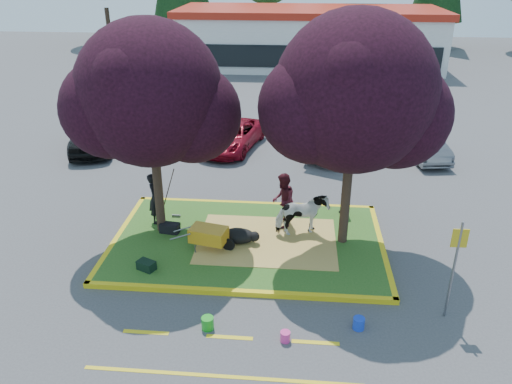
# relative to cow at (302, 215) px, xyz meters

# --- Properties ---
(ground) EXTENTS (90.00, 90.00, 0.00)m
(ground) POSITION_rel_cow_xyz_m (-1.63, -0.48, -0.82)
(ground) COLOR #424244
(ground) RESTS_ON ground
(median_island) EXTENTS (8.00, 5.00, 0.15)m
(median_island) POSITION_rel_cow_xyz_m (-1.63, -0.48, -0.75)
(median_island) COLOR #265A1C
(median_island) RESTS_ON ground
(curb_near) EXTENTS (8.30, 0.16, 0.15)m
(curb_near) POSITION_rel_cow_xyz_m (-1.63, -3.06, -0.75)
(curb_near) COLOR yellow
(curb_near) RESTS_ON ground
(curb_far) EXTENTS (8.30, 0.16, 0.15)m
(curb_far) POSITION_rel_cow_xyz_m (-1.63, 2.10, -0.75)
(curb_far) COLOR yellow
(curb_far) RESTS_ON ground
(curb_left) EXTENTS (0.16, 5.30, 0.15)m
(curb_left) POSITION_rel_cow_xyz_m (-5.71, -0.48, -0.75)
(curb_left) COLOR yellow
(curb_left) RESTS_ON ground
(curb_right) EXTENTS (0.16, 5.30, 0.15)m
(curb_right) POSITION_rel_cow_xyz_m (2.45, -0.48, -0.75)
(curb_right) COLOR yellow
(curb_right) RESTS_ON ground
(straw_bedding) EXTENTS (4.20, 3.00, 0.01)m
(straw_bedding) POSITION_rel_cow_xyz_m (-1.03, -0.48, -0.67)
(straw_bedding) COLOR #D8B759
(straw_bedding) RESTS_ON median_island
(tree_purple_left) EXTENTS (5.06, 4.20, 6.51)m
(tree_purple_left) POSITION_rel_cow_xyz_m (-4.41, -0.10, 3.53)
(tree_purple_left) COLOR black
(tree_purple_left) RESTS_ON median_island
(tree_purple_right) EXTENTS (5.30, 4.40, 6.82)m
(tree_purple_right) POSITION_rel_cow_xyz_m (1.29, -0.30, 3.74)
(tree_purple_right) COLOR black
(tree_purple_right) RESTS_ON median_island
(fire_lane_stripe_a) EXTENTS (1.10, 0.12, 0.01)m
(fire_lane_stripe_a) POSITION_rel_cow_xyz_m (-3.63, -4.68, -0.82)
(fire_lane_stripe_a) COLOR yellow
(fire_lane_stripe_a) RESTS_ON ground
(fire_lane_stripe_b) EXTENTS (1.10, 0.12, 0.01)m
(fire_lane_stripe_b) POSITION_rel_cow_xyz_m (-1.63, -4.68, -0.82)
(fire_lane_stripe_b) COLOR yellow
(fire_lane_stripe_b) RESTS_ON ground
(fire_lane_stripe_c) EXTENTS (1.10, 0.12, 0.01)m
(fire_lane_stripe_c) POSITION_rel_cow_xyz_m (0.37, -4.68, -0.82)
(fire_lane_stripe_c) COLOR yellow
(fire_lane_stripe_c) RESTS_ON ground
(fire_lane_long) EXTENTS (6.00, 0.10, 0.01)m
(fire_lane_long) POSITION_rel_cow_xyz_m (-1.63, -5.88, -0.82)
(fire_lane_long) COLOR yellow
(fire_lane_long) RESTS_ON ground
(retail_building) EXTENTS (20.40, 8.40, 4.40)m
(retail_building) POSITION_rel_cow_xyz_m (0.37, 27.51, 1.43)
(retail_building) COLOR silver
(retail_building) RESTS_ON ground
(cow) EXTENTS (1.75, 1.22, 1.35)m
(cow) POSITION_rel_cow_xyz_m (0.00, 0.00, 0.00)
(cow) COLOR silver
(cow) RESTS_ON median_island
(calf) EXTENTS (1.06, 0.61, 0.45)m
(calf) POSITION_rel_cow_xyz_m (-1.91, -0.65, -0.45)
(calf) COLOR black
(calf) RESTS_ON median_island
(handler) EXTENTS (0.47, 0.66, 1.70)m
(handler) POSITION_rel_cow_xyz_m (-4.72, 0.43, 0.18)
(handler) COLOR black
(handler) RESTS_ON median_island
(visitor_a) EXTENTS (0.72, 0.91, 1.81)m
(visitor_a) POSITION_rel_cow_xyz_m (-0.60, 0.50, 0.23)
(visitor_a) COLOR #47141D
(visitor_a) RESTS_ON median_island
(visitor_b) EXTENTS (0.39, 0.68, 1.09)m
(visitor_b) POSITION_rel_cow_xyz_m (1.42, 1.53, -0.13)
(visitor_b) COLOR black
(visitor_b) RESTS_ON median_island
(wheelbarrow) EXTENTS (1.91, 0.85, 0.72)m
(wheelbarrow) POSITION_rel_cow_xyz_m (-2.71, -1.13, -0.18)
(wheelbarrow) COLOR black
(wheelbarrow) RESTS_ON median_island
(gear_bag_dark) EXTENTS (0.64, 0.40, 0.30)m
(gear_bag_dark) POSITION_rel_cow_xyz_m (-4.13, -0.22, -0.52)
(gear_bag_dark) COLOR black
(gear_bag_dark) RESTS_ON median_island
(gear_bag_green) EXTENTS (0.58, 0.49, 0.26)m
(gear_bag_green) POSITION_rel_cow_xyz_m (-4.28, -2.32, -0.54)
(gear_bag_green) COLOR black
(gear_bag_green) RESTS_ON median_island
(sign_post) EXTENTS (0.37, 0.06, 2.65)m
(sign_post) POSITION_rel_cow_xyz_m (3.57, -3.44, 0.82)
(sign_post) COLOR slate
(sign_post) RESTS_ON ground
(bucket_green) EXTENTS (0.38, 0.38, 0.32)m
(bucket_green) POSITION_rel_cow_xyz_m (-2.19, -4.41, -0.67)
(bucket_green) COLOR #179A1D
(bucket_green) RESTS_ON ground
(bucket_pink) EXTENTS (0.29, 0.29, 0.26)m
(bucket_pink) POSITION_rel_cow_xyz_m (-0.34, -4.68, -0.70)
(bucket_pink) COLOR #E6338C
(bucket_pink) RESTS_ON ground
(bucket_blue) EXTENTS (0.33, 0.33, 0.30)m
(bucket_blue) POSITION_rel_cow_xyz_m (1.40, -4.10, -0.67)
(bucket_blue) COLOR blue
(bucket_blue) RESTS_ON ground
(car_black) EXTENTS (3.15, 5.00, 1.59)m
(car_black) POSITION_rel_cow_xyz_m (-9.61, 7.36, -0.03)
(car_black) COLOR black
(car_black) RESTS_ON ground
(car_silver) EXTENTS (2.80, 4.34, 1.35)m
(car_silver) POSITION_rel_cow_xyz_m (-4.58, 8.90, -0.15)
(car_silver) COLOR #9EA0A6
(car_silver) RESTS_ON ground
(car_red) EXTENTS (2.98, 4.78, 1.23)m
(car_red) POSITION_rel_cow_xyz_m (-3.20, 7.88, -0.21)
(car_red) COLOR maroon
(car_red) RESTS_ON ground
(car_white) EXTENTS (4.09, 5.62, 1.51)m
(car_white) POSITION_rel_cow_xyz_m (1.79, 7.95, -0.07)
(car_white) COLOR silver
(car_white) RESTS_ON ground
(car_grey) EXTENTS (1.87, 3.95, 1.25)m
(car_grey) POSITION_rel_cow_xyz_m (5.30, 7.57, -0.20)
(car_grey) COLOR #595B60
(car_grey) RESTS_ON ground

